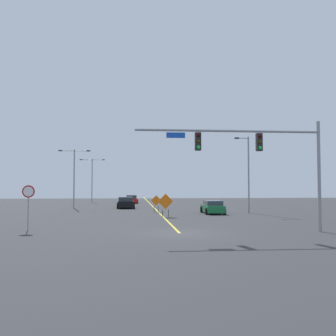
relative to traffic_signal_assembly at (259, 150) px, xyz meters
The scene contains 12 objects.
ground 6.77m from the traffic_signal_assembly, behind, with size 127.63×127.63×0.00m, color #38383A.
road_centre_stripe 36.11m from the traffic_signal_assembly, 97.62° to the left, with size 0.16×70.91×0.01m.
traffic_signal_assembly is the anchor object (origin of this frame).
stop_sign 14.33m from the traffic_signal_assembly, behind, with size 0.76×0.07×2.76m.
street_lamp_far_left 29.80m from the traffic_signal_assembly, 119.49° to the left, with size 3.86×0.24×7.25m.
street_lamp_near_right 16.32m from the traffic_signal_assembly, 75.11° to the left, with size 1.50×0.24×7.75m.
street_lamp_mid_left 45.39m from the traffic_signal_assembly, 108.32° to the left, with size 4.18×0.24×7.34m.
construction_sign_left_shoulder 13.21m from the traffic_signal_assembly, 110.88° to the left, with size 1.38×0.30×2.05m.
construction_sign_median_far 19.04m from the traffic_signal_assembly, 105.48° to the left, with size 1.08×0.28×1.76m.
car_black_mid 27.22m from the traffic_signal_assembly, 108.01° to the left, with size 2.29×4.07×1.37m.
car_green_approaching 15.87m from the traffic_signal_assembly, 88.30° to the left, with size 2.00×4.21×1.29m.
car_red_near 40.36m from the traffic_signal_assembly, 100.97° to the left, with size 2.10×4.15×1.28m.
Camera 1 is at (-2.72, -21.80, 2.71)m, focal length 40.56 mm.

